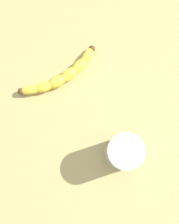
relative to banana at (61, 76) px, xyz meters
The scene contains 3 objects.
wooden_tabletop 15.43cm from the banana, ahead, with size 120.00×120.00×3.00cm, color tan.
banana is the anchor object (origin of this frame).
smoothie_glass 26.36cm from the banana, ahead, with size 8.34×8.34×10.93cm.
Camera 1 is at (9.32, -5.46, 68.79)cm, focal length 39.96 mm.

